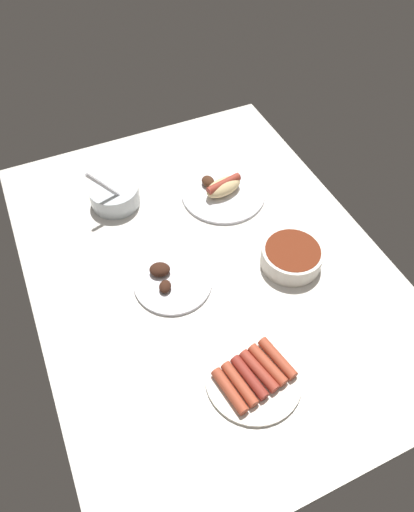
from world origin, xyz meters
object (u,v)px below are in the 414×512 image
object	(u,v)px
plate_grilled_meat	(171,280)
bowl_coleslaw	(114,194)
plate_hotdog_assembled	(223,190)
bowl_chili	(292,256)
plate_sausages	(254,376)

from	to	relation	value
plate_grilled_meat	bowl_coleslaw	world-z (taller)	bowl_coleslaw
plate_hotdog_assembled	bowl_chili	bearing A→B (deg)	9.47
bowl_chili	bowl_coleslaw	size ratio (longest dim) A/B	1.02
bowl_chili	plate_grilled_meat	bearing A→B (deg)	-102.90
bowl_chili	bowl_coleslaw	bearing A→B (deg)	-138.94
plate_hotdog_assembled	bowl_chili	distance (cm)	31.31
plate_sausages	bowl_chili	size ratio (longest dim) A/B	1.36
bowl_chili	plate_sausages	bearing A→B (deg)	-44.30
plate_hotdog_assembled	bowl_coleslaw	world-z (taller)	bowl_coleslaw
plate_hotdog_assembled	plate_sausages	bearing A→B (deg)	-18.72
plate_sausages	bowl_coleslaw	xyz separation A→B (cm)	(-65.09, -11.45, 2.08)
plate_grilled_meat	plate_sausages	size ratio (longest dim) A/B	0.93
plate_sausages	bowl_chili	bearing A→B (deg)	135.70
plate_sausages	bowl_coleslaw	size ratio (longest dim) A/B	1.38
plate_hotdog_assembled	plate_sausages	xyz separation A→B (cm)	(55.35, -18.75, -0.36)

